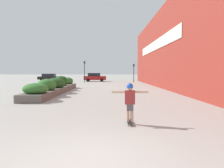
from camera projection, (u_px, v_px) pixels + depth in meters
ground_plane at (87, 160)px, 4.60m from camera, size 300.00×300.00×0.00m
building_wall_right at (168, 46)px, 22.85m from camera, size 0.67×45.06×9.09m
planter_box at (55, 87)px, 18.98m from camera, size 1.67×13.09×1.45m
skateboard at (130, 122)px, 7.71m from camera, size 0.20×0.77×0.09m
skateboarder at (130, 98)px, 7.66m from camera, size 1.27×0.23×1.36m
car_leftmost at (50, 77)px, 44.64m from camera, size 4.61×1.90×1.47m
car_center_left at (95, 77)px, 41.93m from camera, size 4.22×1.94×1.63m
traffic_light_left at (84, 68)px, 38.75m from camera, size 0.28×0.30×3.75m
traffic_light_right at (134, 70)px, 38.71m from camera, size 0.28×0.30×3.22m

